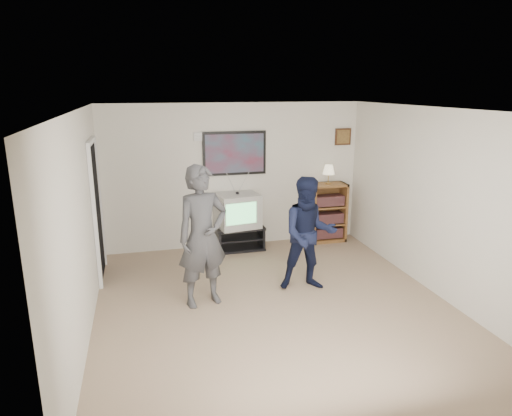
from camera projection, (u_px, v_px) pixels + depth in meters
name	position (u px, v px, depth m)	size (l,w,h in m)	color
room_shell	(268.00, 207.00, 5.91)	(4.51, 5.00, 2.51)	#8F705B
media_stand	(240.00, 238.00, 7.94)	(0.83, 0.47, 0.41)	black
crt_television	(238.00, 210.00, 7.81)	(0.69, 0.58, 0.58)	#ADAEA8
bookshelf	(327.00, 212.00, 8.30)	(0.65, 0.37, 1.07)	brown
table_lamp	(328.00, 174.00, 8.11)	(0.21, 0.21, 0.34)	#FBECBE
person_tall	(203.00, 237.00, 5.78)	(0.67, 0.44, 1.84)	#3B3C3F
person_short	(309.00, 234.00, 6.25)	(0.78, 0.60, 1.59)	black
controller_left	(201.00, 215.00, 5.93)	(0.03, 0.11, 0.03)	white
controller_right	(300.00, 206.00, 6.41)	(0.03, 0.11, 0.03)	white
poster	(235.00, 153.00, 7.80)	(1.10, 0.03, 0.75)	black
air_vent	(202.00, 137.00, 7.59)	(0.28, 0.02, 0.14)	white
small_picture	(343.00, 137.00, 8.22)	(0.30, 0.03, 0.30)	#422915
doorway	(97.00, 212.00, 6.61)	(0.03, 0.85, 2.00)	black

